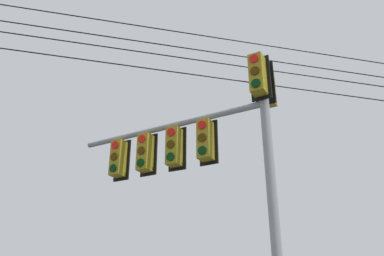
# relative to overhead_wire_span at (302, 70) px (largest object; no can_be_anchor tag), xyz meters

# --- Properties ---
(signal_mast_assembly) EXTENTS (4.71, 2.61, 6.94)m
(signal_mast_assembly) POSITION_rel_overhead_wire_span_xyz_m (2.13, -0.34, -1.78)
(signal_mast_assembly) COLOR gray
(signal_mast_assembly) RESTS_ON ground
(overhead_wire_span) EXTENTS (20.32, 5.43, 1.74)m
(overhead_wire_span) POSITION_rel_overhead_wire_span_xyz_m (0.00, 0.00, 0.00)
(overhead_wire_span) COLOR black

